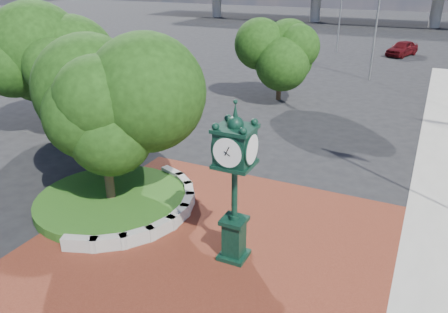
% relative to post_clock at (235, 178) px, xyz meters
% --- Properties ---
extents(ground, '(200.00, 200.00, 0.00)m').
position_rel_post_clock_xyz_m(ground, '(-1.02, 1.08, -2.98)').
color(ground, black).
rests_on(ground, ground).
extents(plaza, '(12.00, 12.00, 0.04)m').
position_rel_post_clock_xyz_m(plaza, '(-1.02, 0.08, -2.96)').
color(plaza, maroon).
rests_on(plaza, ground).
extents(planter_wall, '(2.96, 6.77, 0.54)m').
position_rel_post_clock_xyz_m(planter_wall, '(-3.73, 1.08, -2.71)').
color(planter_wall, '#9E9B93').
rests_on(planter_wall, ground).
extents(grass_bed, '(6.10, 6.10, 0.40)m').
position_rel_post_clock_xyz_m(grass_bed, '(-6.02, 1.08, -2.78)').
color(grass_bed, '#1D4D16').
rests_on(grass_bed, ground).
extents(tree_planter, '(5.20, 5.20, 6.33)m').
position_rel_post_clock_xyz_m(tree_planter, '(-6.02, 1.08, 0.74)').
color(tree_planter, '#38281C').
rests_on(tree_planter, ground).
extents(tree_northwest, '(5.60, 5.60, 6.93)m').
position_rel_post_clock_xyz_m(tree_northwest, '(-14.02, 6.08, 1.14)').
color(tree_northwest, '#38281C').
rests_on(tree_northwest, ground).
extents(tree_street, '(4.40, 4.40, 5.45)m').
position_rel_post_clock_xyz_m(tree_street, '(-5.02, 19.08, 0.25)').
color(tree_street, '#38281C').
rests_on(tree_street, ground).
extents(post_clock, '(1.15, 1.15, 5.43)m').
position_rel_post_clock_xyz_m(post_clock, '(0.00, 0.00, 0.00)').
color(post_clock, black).
rests_on(post_clock, ground).
extents(parked_car, '(3.47, 5.22, 1.65)m').
position_rel_post_clock_xyz_m(parked_car, '(1.56, 41.79, -2.16)').
color(parked_car, '#500B0F').
rests_on(parked_car, ground).
extents(street_lamp_near, '(2.12, 0.43, 9.45)m').
position_rel_post_clock_xyz_m(street_lamp_near, '(0.33, 28.52, 2.55)').
color(street_lamp_near, slate).
rests_on(street_lamp_near, ground).
extents(street_lamp_far, '(1.88, 0.63, 8.50)m').
position_rel_post_clock_xyz_m(street_lamp_far, '(-5.22, 40.81, 2.00)').
color(street_lamp_far, slate).
rests_on(street_lamp_far, ground).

